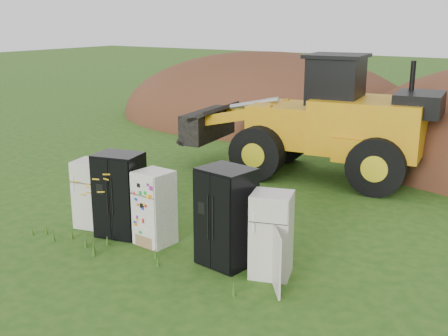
# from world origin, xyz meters

# --- Properties ---
(ground) EXTENTS (120.00, 120.00, 0.00)m
(ground) POSITION_xyz_m (0.00, 0.00, 0.00)
(ground) COLOR #224D14
(ground) RESTS_ON ground
(fridge_leftmost) EXTENTS (0.81, 0.79, 1.55)m
(fridge_leftmost) POSITION_xyz_m (-2.37, 0.02, 0.78)
(fridge_leftmost) COLOR silver
(fridge_leftmost) RESTS_ON ground
(fridge_black_side) EXTENTS (1.10, 0.95, 1.83)m
(fridge_black_side) POSITION_xyz_m (-1.48, -0.01, 0.92)
(fridge_black_side) COLOR black
(fridge_black_side) RESTS_ON ground
(fridge_sticker) EXTENTS (0.76, 0.71, 1.58)m
(fridge_sticker) POSITION_xyz_m (-0.53, 0.01, 0.79)
(fridge_sticker) COLOR white
(fridge_sticker) RESTS_ON ground
(fridge_black_right) EXTENTS (1.07, 0.94, 1.92)m
(fridge_black_right) POSITION_xyz_m (1.28, -0.01, 0.96)
(fridge_black_right) COLOR black
(fridge_black_right) RESTS_ON ground
(fridge_open_door) EXTENTS (0.89, 0.85, 1.60)m
(fridge_open_door) POSITION_xyz_m (2.24, 0.01, 0.80)
(fridge_open_door) COLOR silver
(fridge_open_door) RESTS_ON ground
(wheel_loader) EXTENTS (7.83, 3.99, 3.63)m
(wheel_loader) POSITION_xyz_m (-0.30, 6.70, 1.81)
(wheel_loader) COLOR orange
(wheel_loader) RESTS_ON ground
(dirt_mound_left) EXTENTS (14.72, 11.04, 6.18)m
(dirt_mound_left) POSITION_xyz_m (-6.03, 14.60, 0.00)
(dirt_mound_left) COLOR #4E2B19
(dirt_mound_left) RESTS_ON ground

